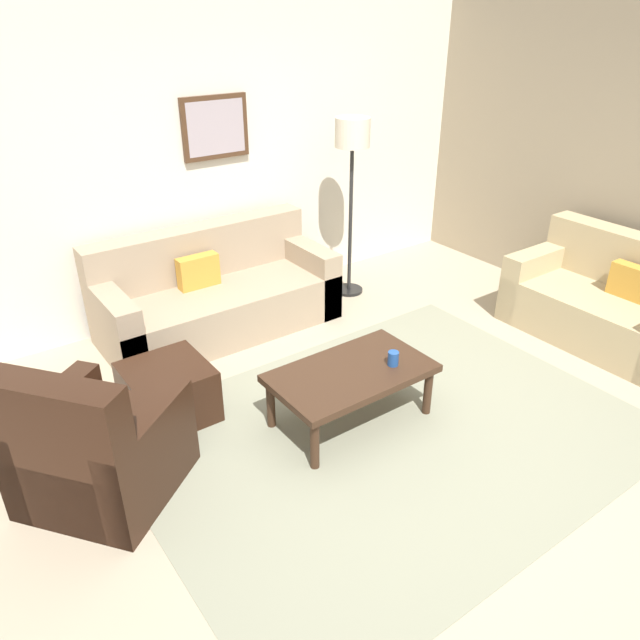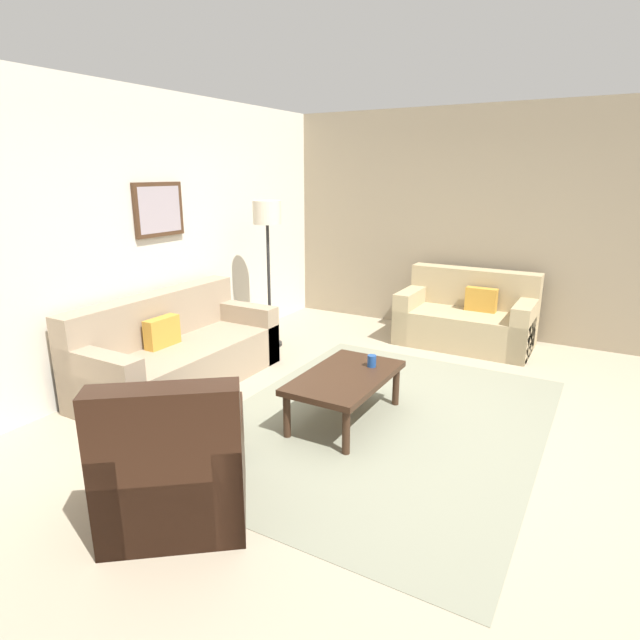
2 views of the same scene
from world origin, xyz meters
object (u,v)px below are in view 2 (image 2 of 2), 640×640
(armchair_leather, at_px, (175,474))
(cup, at_px, (372,361))
(coffee_table, at_px, (345,380))
(lamp_standing, at_px, (267,228))
(couch_loveseat, at_px, (467,319))
(ottoman, at_px, (190,425))
(couch_main, at_px, (174,354))
(framed_artwork, at_px, (159,210))

(armchair_leather, xyz_separation_m, cup, (1.93, -0.39, 0.15))
(coffee_table, xyz_separation_m, lamp_standing, (1.31, 1.68, 1.05))
(couch_loveseat, bearing_deg, coffee_table, 172.37)
(ottoman, height_order, coffee_table, coffee_table)
(coffee_table, xyz_separation_m, cup, (0.27, -0.11, 0.10))
(armchair_leather, relative_size, ottoman, 2.00)
(couch_loveseat, bearing_deg, couch_main, 141.25)
(couch_main, bearing_deg, framed_artwork, 49.74)
(armchair_leather, distance_m, ottoman, 0.83)
(ottoman, xyz_separation_m, coffee_table, (1.01, -0.78, 0.16))
(couch_main, distance_m, couch_loveseat, 3.46)
(couch_main, xyz_separation_m, couch_loveseat, (2.70, -2.17, 0.00))
(couch_loveseat, height_order, armchair_leather, armchair_leather)
(armchair_leather, xyz_separation_m, ottoman, (0.65, 0.51, -0.11))
(cup, bearing_deg, coffee_table, 157.27)
(ottoman, relative_size, lamp_standing, 0.33)
(ottoman, relative_size, coffee_table, 0.51)
(coffee_table, relative_size, cup, 10.81)
(couch_main, bearing_deg, armchair_leather, -134.92)
(coffee_table, height_order, framed_artwork, framed_artwork)
(couch_main, height_order, coffee_table, couch_main)
(cup, bearing_deg, ottoman, 145.08)
(couch_main, distance_m, cup, 1.98)
(coffee_table, distance_m, framed_artwork, 2.59)
(ottoman, bearing_deg, couch_loveseat, -17.42)
(coffee_table, bearing_deg, lamp_standing, 52.01)
(couch_main, bearing_deg, ottoman, -130.52)
(coffee_table, bearing_deg, couch_main, 93.74)
(couch_loveseat, relative_size, armchair_leather, 1.37)
(couch_loveseat, xyz_separation_m, framed_artwork, (-2.35, 2.58, 1.36))
(couch_loveseat, bearing_deg, lamp_standing, 121.97)
(couch_main, height_order, lamp_standing, lamp_standing)
(couch_loveseat, bearing_deg, ottoman, 162.58)
(armchair_leather, bearing_deg, framed_artwork, 46.00)
(lamp_standing, height_order, framed_artwork, framed_artwork)
(framed_artwork, bearing_deg, cup, -88.88)
(coffee_table, xyz_separation_m, framed_artwork, (0.23, 2.23, 1.30))
(couch_main, height_order, framed_artwork, framed_artwork)
(couch_loveseat, height_order, cup, couch_loveseat)
(coffee_table, height_order, cup, cup)
(couch_main, distance_m, ottoman, 1.37)
(lamp_standing, bearing_deg, coffee_table, -127.99)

